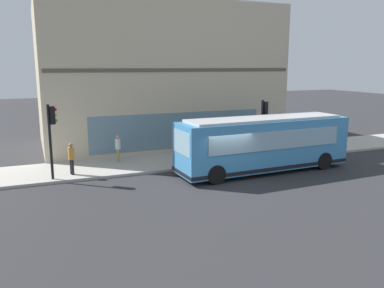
{
  "coord_description": "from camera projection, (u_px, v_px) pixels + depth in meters",
  "views": [
    {
      "loc": [
        -17.65,
        9.06,
        5.89
      ],
      "look_at": [
        2.84,
        0.65,
        1.44
      ],
      "focal_mm": 36.75,
      "sensor_mm": 36.0,
      "label": 1
    }
  ],
  "objects": [
    {
      "name": "pedestrian_near_hydrant",
      "position": [
        118.0,
        147.0,
        23.64
      ],
      "size": [
        0.32,
        0.32,
        1.62
      ],
      "color": "#99994C",
      "rests_on": "sidewalk_curb"
    },
    {
      "name": "fire_hydrant",
      "position": [
        212.0,
        149.0,
        25.56
      ],
      "size": [
        0.35,
        0.35,
        0.74
      ],
      "color": "red",
      "rests_on": "sidewalk_curb"
    },
    {
      "name": "pedestrian_by_light_pole",
      "position": [
        204.0,
        143.0,
        24.52
      ],
      "size": [
        0.32,
        0.32,
        1.72
      ],
      "color": "#3F8C4C",
      "rests_on": "sidewalk_curb"
    },
    {
      "name": "traffic_light_down_block",
      "position": [
        52.0,
        127.0,
        19.71
      ],
      "size": [
        0.32,
        0.49,
        3.84
      ],
      "color": "black",
      "rests_on": "sidewalk_curb"
    },
    {
      "name": "newspaper_vending_box",
      "position": [
        282.0,
        143.0,
        27.29
      ],
      "size": [
        0.44,
        0.42,
        0.9
      ],
      "color": "#197233",
      "rests_on": "sidewalk_curb"
    },
    {
      "name": "sidewalk_curb",
      "position": [
        191.0,
        159.0,
        24.76
      ],
      "size": [
        4.12,
        40.0,
        0.15
      ],
      "primitive_type": "cube",
      "color": "#B2ADA3",
      "rests_on": "ground"
    },
    {
      "name": "traffic_light_near_corner",
      "position": [
        264.0,
        118.0,
        24.36
      ],
      "size": [
        0.32,
        0.49,
        3.65
      ],
      "color": "black",
      "rests_on": "sidewalk_curb"
    },
    {
      "name": "ground",
      "position": [
        224.0,
        180.0,
        20.54
      ],
      "size": [
        120.0,
        120.0,
        0.0
      ],
      "primitive_type": "plane",
      "color": "#2D2D30"
    },
    {
      "name": "pedestrian_near_building_entrance",
      "position": [
        245.0,
        135.0,
        27.69
      ],
      "size": [
        0.32,
        0.32,
        1.61
      ],
      "color": "#3359A5",
      "rests_on": "sidewalk_curb"
    },
    {
      "name": "pedestrian_walking_along_curb",
      "position": [
        71.0,
        157.0,
        20.85
      ],
      "size": [
        0.32,
        0.32,
        1.71
      ],
      "color": "black",
      "rests_on": "sidewalk_curb"
    },
    {
      "name": "city_bus_nearside",
      "position": [
        263.0,
        144.0,
        22.0
      ],
      "size": [
        2.91,
        10.13,
        3.07
      ],
      "color": "#3F8CC6",
      "rests_on": "ground"
    },
    {
      "name": "building_corner",
      "position": [
        156.0,
        76.0,
        30.1
      ],
      "size": [
        9.89,
        17.04,
        10.16
      ],
      "color": "beige",
      "rests_on": "ground"
    }
  ]
}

